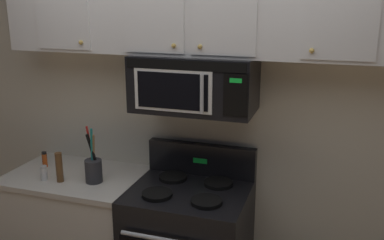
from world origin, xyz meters
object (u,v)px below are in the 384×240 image
over_range_microwave (194,83)px  pepper_mill (59,167)px  spice_jar (45,159)px  utensil_crock_charcoal (93,168)px  salt_shaker (44,173)px

over_range_microwave → pepper_mill: 1.07m
spice_jar → pepper_mill: bearing=-36.4°
over_range_microwave → pepper_mill: size_ratio=3.74×
over_range_microwave → utensil_crock_charcoal: (-0.64, -0.19, -0.58)m
utensil_crock_charcoal → salt_shaker: size_ratio=3.75×
salt_shaker → pepper_mill: bearing=6.7°
utensil_crock_charcoal → salt_shaker: 0.35m
over_range_microwave → spice_jar: 1.28m
salt_shaker → spice_jar: spice_jar is taller
pepper_mill → spice_jar: pepper_mill is taller
over_range_microwave → pepper_mill: (-0.86, -0.25, -0.57)m
over_range_microwave → spice_jar: (-1.12, -0.06, -0.62)m
utensil_crock_charcoal → spice_jar: bearing=165.3°
pepper_mill → spice_jar: size_ratio=1.76×
pepper_mill → spice_jar: (-0.26, 0.19, -0.04)m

